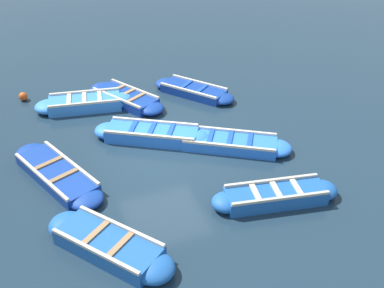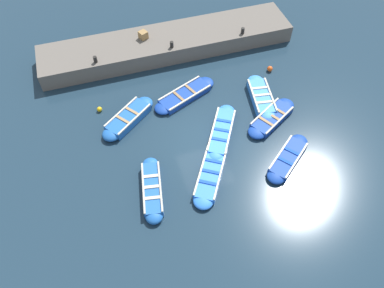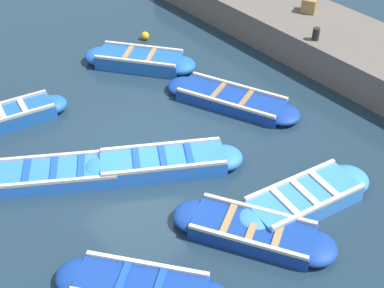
% 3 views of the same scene
% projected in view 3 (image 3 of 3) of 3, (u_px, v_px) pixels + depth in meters
% --- Properties ---
extents(ground_plane, '(120.00, 120.00, 0.00)m').
position_uv_depth(ground_plane, '(142.00, 153.00, 12.56)').
color(ground_plane, '#1C303F').
extents(boat_outer_left, '(3.37, 1.29, 0.44)m').
position_uv_depth(boat_outer_left, '(3.00, 119.00, 13.31)').
color(boat_outer_left, '#1E59AD').
rests_on(boat_outer_left, ground).
extents(boat_outer_right, '(2.62, 3.02, 0.37)m').
position_uv_depth(boat_outer_right, '(141.00, 288.00, 9.43)').
color(boat_outer_right, navy).
rests_on(boat_outer_right, ground).
extents(boat_broadside, '(3.56, 2.57, 0.45)m').
position_uv_depth(boat_broadside, '(163.00, 164.00, 11.98)').
color(boat_broadside, blue).
rests_on(boat_broadside, ground).
extents(boat_tucked, '(3.57, 2.67, 0.38)m').
position_uv_depth(boat_tucked, '(55.00, 175.00, 11.74)').
color(boat_tucked, blue).
rests_on(boat_tucked, ground).
extents(boat_centre, '(3.45, 1.43, 0.45)m').
position_uv_depth(boat_centre, '(304.00, 200.00, 11.08)').
color(boat_centre, '#3884E0').
rests_on(boat_centre, ground).
extents(boat_mid_row, '(2.30, 3.80, 0.37)m').
position_uv_depth(boat_mid_row, '(232.00, 100.00, 14.04)').
color(boat_mid_row, navy).
rests_on(boat_mid_row, ground).
extents(boat_end_of_row, '(2.74, 3.18, 0.47)m').
position_uv_depth(boat_end_of_row, '(140.00, 61.00, 15.53)').
color(boat_end_of_row, '#1E59AD').
rests_on(boat_end_of_row, ground).
extents(boat_far_corner, '(2.45, 3.30, 0.39)m').
position_uv_depth(boat_far_corner, '(253.00, 231.00, 10.44)').
color(boat_far_corner, navy).
rests_on(boat_far_corner, ground).
extents(quay_wall, '(2.74, 14.45, 0.98)m').
position_uv_depth(quay_wall, '(335.00, 44.00, 15.71)').
color(quay_wall, '#605951').
rests_on(quay_wall, ground).
extents(bollard_mid_north, '(0.20, 0.20, 0.35)m').
position_uv_depth(bollard_mid_north, '(316.00, 34.00, 14.79)').
color(bollard_mid_north, black).
rests_on(bollard_mid_north, quay_wall).
extents(wooden_crate, '(0.56, 0.56, 0.42)m').
position_uv_depth(wooden_crate, '(310.00, 5.00, 16.17)').
color(wooden_crate, olive).
rests_on(wooden_crate, quay_wall).
extents(buoy_orange_near, '(0.26, 0.26, 0.26)m').
position_uv_depth(buoy_orange_near, '(145.00, 36.00, 16.88)').
color(buoy_orange_near, '#EAB214').
rests_on(buoy_orange_near, ground).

